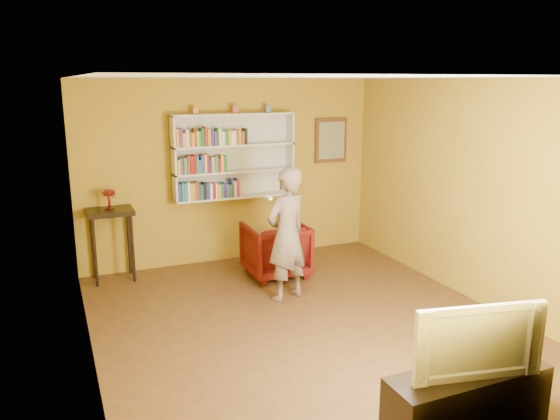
% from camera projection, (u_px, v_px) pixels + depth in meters
% --- Properties ---
extents(room_shell, '(5.30, 5.80, 2.88)m').
position_uv_depth(room_shell, '(303.00, 236.00, 5.95)').
color(room_shell, '#492E17').
rests_on(room_shell, ground).
extents(bookshelf, '(1.80, 0.29, 1.23)m').
position_uv_depth(bookshelf, '(233.00, 156.00, 7.97)').
color(bookshelf, silver).
rests_on(bookshelf, room_shell).
extents(books_row_lower, '(0.92, 0.19, 0.26)m').
position_uv_depth(books_row_lower, '(209.00, 190.00, 7.83)').
color(books_row_lower, '#222F9C').
rests_on(books_row_lower, bookshelf).
extents(books_row_middle, '(0.71, 0.18, 0.27)m').
position_uv_depth(books_row_middle, '(201.00, 165.00, 7.70)').
color(books_row_middle, gold).
rests_on(books_row_middle, bookshelf).
extents(books_row_upper, '(1.03, 0.19, 0.27)m').
position_uv_depth(books_row_upper, '(210.00, 138.00, 7.67)').
color(books_row_upper, orange).
rests_on(books_row_upper, bookshelf).
extents(ornament_left, '(0.07, 0.07, 0.10)m').
position_uv_depth(ornament_left, '(195.00, 111.00, 7.55)').
color(ornament_left, '#B66734').
rests_on(ornament_left, bookshelf).
extents(ornament_centre, '(0.08, 0.08, 0.11)m').
position_uv_depth(ornament_centre, '(235.00, 109.00, 7.77)').
color(ornament_centre, '#AC4439').
rests_on(ornament_centre, bookshelf).
extents(ornament_right, '(0.08, 0.08, 0.11)m').
position_uv_depth(ornament_right, '(268.00, 109.00, 7.97)').
color(ornament_right, slate).
rests_on(ornament_right, bookshelf).
extents(framed_painting, '(0.55, 0.05, 0.70)m').
position_uv_depth(framed_painting, '(331.00, 140.00, 8.61)').
color(framed_painting, '#4F2F16').
rests_on(framed_painting, room_shell).
extents(console_table, '(0.61, 0.46, 0.99)m').
position_uv_depth(console_table, '(111.00, 222.00, 7.32)').
color(console_table, black).
rests_on(console_table, ground).
extents(ruby_lustre, '(0.17, 0.17, 0.28)m').
position_uv_depth(ruby_lustre, '(109.00, 195.00, 7.24)').
color(ruby_lustre, maroon).
rests_on(ruby_lustre, console_table).
extents(armchair, '(0.82, 0.84, 0.75)m').
position_uv_depth(armchair, '(276.00, 250.00, 7.59)').
color(armchair, '#450405').
rests_on(armchair, ground).
extents(person, '(0.71, 0.58, 1.66)m').
position_uv_depth(person, '(287.00, 235.00, 6.67)').
color(person, '#6C5C4F').
rests_on(person, ground).
extents(game_remote, '(0.04, 0.15, 0.04)m').
position_uv_depth(game_remote, '(268.00, 197.00, 6.20)').
color(game_remote, white).
rests_on(game_remote, person).
extents(tv_cabinet, '(1.34, 0.40, 0.48)m').
position_uv_depth(tv_cabinet, '(467.00, 400.00, 4.25)').
color(tv_cabinet, black).
rests_on(tv_cabinet, ground).
extents(television, '(1.04, 0.34, 0.59)m').
position_uv_depth(television, '(472.00, 337.00, 4.13)').
color(television, black).
rests_on(television, tv_cabinet).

